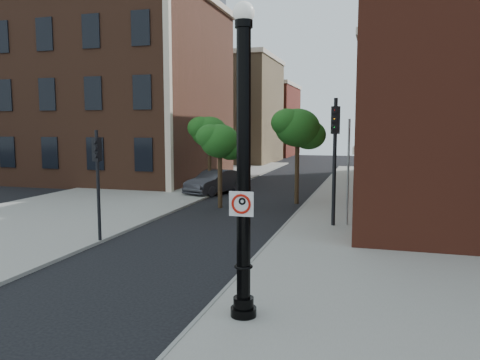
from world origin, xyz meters
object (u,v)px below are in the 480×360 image
(lamppost, at_px, (244,179))
(traffic_signal_right, at_px, (335,141))
(traffic_signal_left, at_px, (97,168))
(no_parking_sign, at_px, (241,204))
(parked_car, at_px, (215,182))

(lamppost, bearing_deg, traffic_signal_right, 84.13)
(traffic_signal_left, bearing_deg, no_parking_sign, -30.09)
(parked_car, bearing_deg, no_parking_sign, -50.99)
(traffic_signal_left, xyz_separation_m, traffic_signal_right, (8.11, 5.10, 0.88))
(lamppost, distance_m, no_parking_sign, 0.54)
(no_parking_sign, distance_m, traffic_signal_right, 10.60)
(lamppost, xyz_separation_m, no_parking_sign, (-0.00, -0.18, -0.51))
(parked_car, bearing_deg, traffic_signal_right, -27.04)
(parked_car, bearing_deg, lamppost, -50.81)
(lamppost, distance_m, traffic_signal_right, 10.39)
(traffic_signal_left, bearing_deg, lamppost, -29.17)
(parked_car, bearing_deg, traffic_signal_left, -71.38)
(no_parking_sign, bearing_deg, parked_car, 110.39)
(lamppost, bearing_deg, parked_car, 111.10)
(no_parking_sign, relative_size, traffic_signal_right, 0.10)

